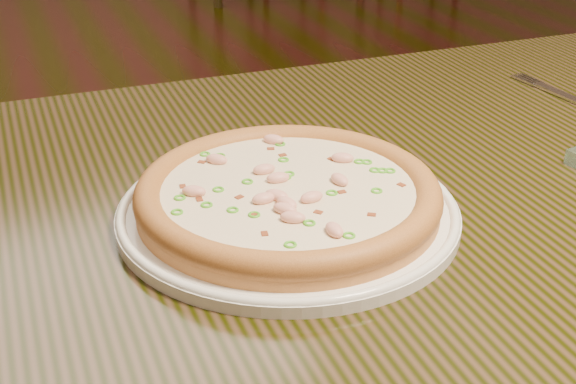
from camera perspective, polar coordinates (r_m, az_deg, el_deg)
name	(u,v)px	position (r m, az deg, el deg)	size (l,w,h in m)	color
hero_table	(369,255)	(0.94, 5.76, -4.49)	(1.20, 0.80, 0.75)	black
plate	(288,211)	(0.81, 0.00, -1.34)	(0.35, 0.35, 0.02)	white
pizza	(288,195)	(0.80, 0.00, -0.19)	(0.31, 0.31, 0.03)	#C48B40
fork	(561,94)	(1.20, 18.84, 6.61)	(0.04, 0.18, 0.00)	silver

